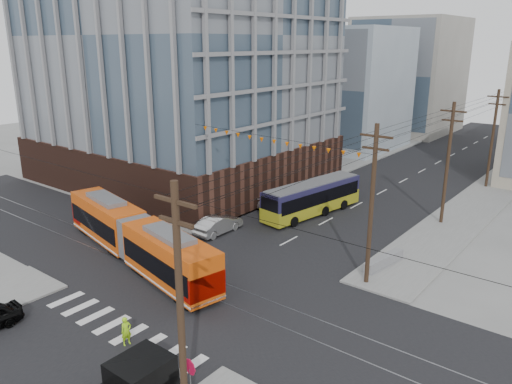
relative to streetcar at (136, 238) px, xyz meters
The scene contains 12 objects.
ground 7.97m from the streetcar, 28.74° to the right, with size 160.00×160.00×0.00m, color slate.
office_building 27.53m from the streetcar, 128.26° to the left, with size 30.00×25.00×28.60m, color #381E16.
bg_bldg_nw_near 49.85m from the streetcar, 101.93° to the left, with size 18.00×16.00×18.00m, color #8C99A5.
bg_bldg_nw_far 69.13m from the streetcar, 96.02° to the left, with size 16.00×18.00×20.00m, color gray.
utility_pole_near 18.50m from the streetcar, 32.45° to the right, with size 0.30×0.30×11.00m, color black.
streetcar is the anchor object (origin of this frame).
city_bus 17.86m from the streetcar, 74.89° to the left, with size 2.48×11.46×3.25m, color #1E1B3F, non-canonical shape.
parked_car_silver 8.11m from the streetcar, 83.00° to the left, with size 1.67×4.78×1.58m, color #A6A6A6.
parked_car_white 16.88m from the streetcar, 87.52° to the left, with size 1.77×4.35×1.26m, color #B5AAAD.
parked_car_grey 20.30m from the streetcar, 86.62° to the left, with size 2.01×4.36×1.21m, color #575757.
pedestrian 11.16m from the streetcar, 41.73° to the right, with size 0.60×0.39×1.64m, color #A0E417.
jersey_barrier 18.42m from the streetcar, 34.70° to the left, with size 0.96×4.27×0.85m, color slate.
Camera 1 is at (21.72, -17.90, 15.84)m, focal length 35.00 mm.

